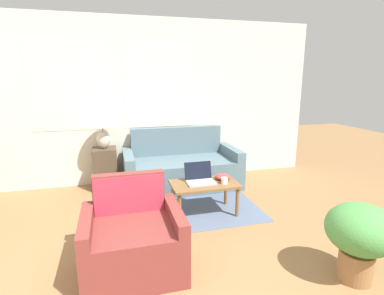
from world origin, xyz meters
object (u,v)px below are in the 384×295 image
armchair (133,241)px  coffee_table (204,187)px  table_lamp (102,124)px  cup_navy (224,181)px  couch (181,169)px  laptop (200,178)px  snack_bowl (223,177)px  potted_plant (360,234)px

armchair → coffee_table: size_ratio=1.03×
table_lamp → cup_navy: bearing=-42.7°
couch → cup_navy: couch is taller
laptop → couch: bearing=90.3°
couch → armchair: bearing=-114.6°
armchair → laptop: (0.91, 0.96, 0.19)m
coffee_table → laptop: bearing=132.3°
coffee_table → cup_navy: size_ratio=10.49×
snack_bowl → table_lamp: bearing=141.6°
couch → coffee_table: (0.05, -1.07, 0.08)m
couch → armchair: 2.17m
table_lamp → coffee_table: (1.20, -1.23, -0.66)m
armchair → potted_plant: size_ratio=1.25×
cup_navy → potted_plant: potted_plant is taller
laptop → snack_bowl: 0.32m
couch → potted_plant: (0.91, -2.63, 0.15)m
cup_navy → coffee_table: bearing=159.1°
coffee_table → cup_navy: (0.23, -0.09, 0.09)m
coffee_table → laptop: (-0.05, 0.05, 0.11)m
armchair → coffee_table: bearing=43.6°
potted_plant → laptop: bearing=119.2°
cup_navy → potted_plant: 1.60m
coffee_table → snack_bowl: size_ratio=4.26×
couch → snack_bowl: couch is taller
couch → coffee_table: couch is taller
laptop → armchair: bearing=-133.4°
couch → table_lamp: table_lamp is taller
coffee_table → potted_plant: size_ratio=1.22×
armchair → laptop: bearing=46.6°
armchair → laptop: size_ratio=2.44×
cup_navy → snack_bowl: 0.16m
coffee_table → snack_bowl: 0.29m
cup_navy → armchair: bearing=-145.2°
coffee_table → laptop: size_ratio=2.38×
coffee_table → laptop: laptop is taller
table_lamp → potted_plant: 3.52m
table_lamp → potted_plant: size_ratio=0.82×
armchair → cup_navy: bearing=34.8°
coffee_table → potted_plant: bearing=-61.3°
coffee_table → snack_bowl: (0.27, 0.07, 0.09)m
armchair → potted_plant: (1.81, -0.65, 0.16)m
snack_bowl → coffee_table: bearing=-165.6°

